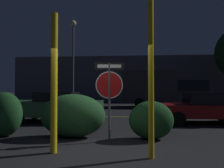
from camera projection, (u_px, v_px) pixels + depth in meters
name	position (u px, v px, depth m)	size (l,w,h in m)	color
ground_plane	(97.00, 156.00, 4.98)	(260.00, 260.00, 0.00)	black
road_center_stripe	(117.00, 117.00, 12.25)	(39.79, 0.12, 0.01)	gold
stop_sign	(109.00, 85.00, 6.43)	(0.85, 0.13, 2.32)	#4C4C51
yellow_pole_left	(54.00, 82.00, 5.25)	(0.16, 0.16, 3.37)	yellow
yellow_pole_right	(151.00, 77.00, 4.84)	(0.13, 0.13, 3.57)	yellow
hedge_bush_1	(4.00, 114.00, 7.08)	(1.16, 0.86, 1.44)	#1E4C23
hedge_bush_2	(73.00, 116.00, 6.95)	(2.09, 1.15, 1.38)	#285B2D
hedge_bush_3	(151.00, 120.00, 6.65)	(1.35, 0.88, 1.17)	#1E4C23
passing_car_2	(55.00, 106.00, 10.36)	(4.53, 2.04, 1.41)	#335B38
passing_car_3	(202.00, 108.00, 9.91)	(4.03, 2.06, 1.41)	maroon
delivery_truck	(164.00, 88.00, 19.23)	(7.29, 2.80, 3.17)	#2D2D33
street_lamp	(73.00, 47.00, 19.59)	(0.53, 0.53, 7.78)	#4C4C51
building_backdrop	(144.00, 79.00, 28.42)	(33.04, 3.62, 5.75)	#4C4C56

